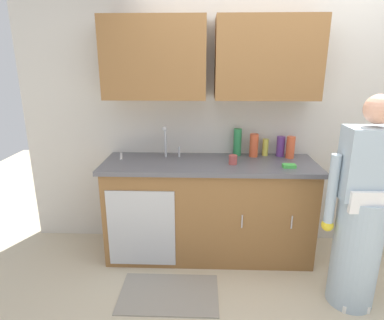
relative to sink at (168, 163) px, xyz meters
name	(u,v)px	position (x,y,z in m)	size (l,w,h in m)	color
ground_plane	(278,301)	(0.93, -0.71, -0.93)	(9.00, 9.00, 0.00)	beige
kitchen_wall_with_uppers	(253,100)	(0.79, 0.29, 0.55)	(4.80, 0.44, 2.70)	beige
counter_cabinet	(208,210)	(0.38, -0.01, -0.48)	(1.90, 0.62, 0.90)	brown
countertop	(209,164)	(0.38, -0.01, -0.01)	(1.96, 0.66, 0.04)	#595960
sink	(168,163)	(0.00, 0.00, 0.00)	(0.50, 0.36, 0.35)	#B7BABF
person_at_sink	(361,222)	(1.49, -0.67, -0.23)	(0.55, 0.34, 1.62)	white
floor_mat	(169,294)	(0.05, -0.66, -0.92)	(0.80, 0.50, 0.01)	gray
bottle_dish_liquid	(281,146)	(1.07, 0.21, 0.11)	(0.08, 0.08, 0.19)	#66388C
bottle_cleaner_spray	(266,147)	(0.93, 0.23, 0.10)	(0.06, 0.06, 0.16)	#D8D14C
bottle_soap	(237,142)	(0.66, 0.22, 0.15)	(0.08, 0.08, 0.26)	#2D8C4C
bottle_water_tall	(254,145)	(0.81, 0.18, 0.13)	(0.08, 0.08, 0.22)	#E05933
bottle_water_short	(290,147)	(1.15, 0.15, 0.12)	(0.08, 0.08, 0.21)	#E05933
cup_by_sink	(233,160)	(0.59, -0.07, 0.06)	(0.08, 0.08, 0.08)	#B24C47
knife_on_counter	(121,156)	(-0.48, 0.14, 0.02)	(0.24, 0.02, 0.01)	silver
sponge	(289,166)	(1.07, -0.16, 0.03)	(0.11, 0.07, 0.03)	#4CBF4C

